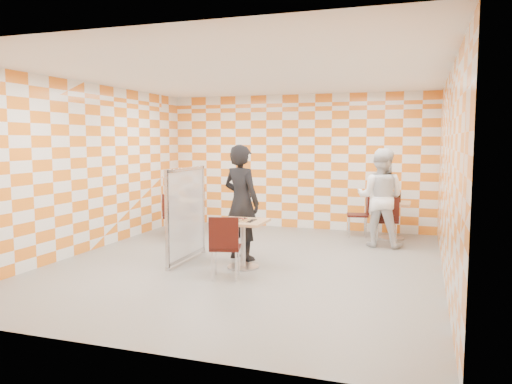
{
  "coord_description": "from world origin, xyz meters",
  "views": [
    {
      "loc": [
        2.65,
        -7.45,
        2.0
      ],
      "look_at": [
        0.1,
        0.2,
        1.15
      ],
      "focal_mm": 35.0,
      "sensor_mm": 36.0,
      "label": 1
    }
  ],
  "objects_px": {
    "main_table": "(243,236)",
    "soda_bottle": "(399,197)",
    "second_table": "(392,214)",
    "chair_empty_far": "(195,206)",
    "partition": "(186,214)",
    "man_white": "(380,198)",
    "sport_bottle": "(384,197)",
    "man_dark": "(241,202)",
    "chair_second_front": "(387,217)",
    "empty_table": "(183,211)",
    "chair_empty_near": "(175,213)",
    "chair_second_side": "(362,211)",
    "chair_main_front": "(225,243)"
  },
  "relations": [
    {
      "from": "chair_main_front",
      "to": "chair_empty_far",
      "type": "xyz_separation_m",
      "value": [
        -2.12,
        3.48,
        0.0
      ]
    },
    {
      "from": "main_table",
      "to": "soda_bottle",
      "type": "relative_size",
      "value": 3.26
    },
    {
      "from": "soda_bottle",
      "to": "main_table",
      "type": "bearing_deg",
      "value": -125.23
    },
    {
      "from": "chair_empty_near",
      "to": "soda_bottle",
      "type": "distance_m",
      "value": 4.49
    },
    {
      "from": "chair_second_side",
      "to": "partition",
      "type": "relative_size",
      "value": 0.6
    },
    {
      "from": "man_white",
      "to": "soda_bottle",
      "type": "height_order",
      "value": "man_white"
    },
    {
      "from": "chair_empty_near",
      "to": "sport_bottle",
      "type": "distance_m",
      "value": 4.25
    },
    {
      "from": "empty_table",
      "to": "chair_empty_near",
      "type": "height_order",
      "value": "chair_empty_near"
    },
    {
      "from": "empty_table",
      "to": "second_table",
      "type": "bearing_deg",
      "value": 12.9
    },
    {
      "from": "main_table",
      "to": "second_table",
      "type": "relative_size",
      "value": 1.0
    },
    {
      "from": "chair_main_front",
      "to": "partition",
      "type": "distance_m",
      "value": 1.34
    },
    {
      "from": "second_table",
      "to": "chair_empty_far",
      "type": "distance_m",
      "value": 4.22
    },
    {
      "from": "second_table",
      "to": "soda_bottle",
      "type": "bearing_deg",
      "value": -2.13
    },
    {
      "from": "chair_empty_near",
      "to": "man_dark",
      "type": "distance_m",
      "value": 2.11
    },
    {
      "from": "man_dark",
      "to": "chair_second_front",
      "type": "bearing_deg",
      "value": -118.73
    },
    {
      "from": "empty_table",
      "to": "chair_second_front",
      "type": "xyz_separation_m",
      "value": [
        4.11,
        0.3,
        0.04
      ]
    },
    {
      "from": "empty_table",
      "to": "man_white",
      "type": "bearing_deg",
      "value": 2.51
    },
    {
      "from": "chair_second_front",
      "to": "partition",
      "type": "distance_m",
      "value": 3.84
    },
    {
      "from": "man_white",
      "to": "sport_bottle",
      "type": "height_order",
      "value": "man_white"
    },
    {
      "from": "chair_main_front",
      "to": "partition",
      "type": "xyz_separation_m",
      "value": [
        -1.02,
        0.84,
        0.25
      ]
    },
    {
      "from": "chair_empty_far",
      "to": "main_table",
      "type": "bearing_deg",
      "value": -52.32
    },
    {
      "from": "chair_second_front",
      "to": "chair_empty_far",
      "type": "distance_m",
      "value": 4.15
    },
    {
      "from": "chair_second_front",
      "to": "chair_empty_near",
      "type": "xyz_separation_m",
      "value": [
        -4.02,
        -0.88,
        0.0
      ]
    },
    {
      "from": "chair_empty_near",
      "to": "chair_second_front",
      "type": "bearing_deg",
      "value": 12.39
    },
    {
      "from": "chair_second_side",
      "to": "chair_empty_near",
      "type": "xyz_separation_m",
      "value": [
        -3.48,
        -1.57,
        0.0
      ]
    },
    {
      "from": "main_table",
      "to": "chair_empty_far",
      "type": "distance_m",
      "value": 3.49
    },
    {
      "from": "man_dark",
      "to": "second_table",
      "type": "bearing_deg",
      "value": -111.12
    },
    {
      "from": "chair_second_side",
      "to": "soda_bottle",
      "type": "relative_size",
      "value": 4.02
    },
    {
      "from": "empty_table",
      "to": "chair_main_front",
      "type": "xyz_separation_m",
      "value": [
        2.09,
        -2.88,
        0.04
      ]
    },
    {
      "from": "main_table",
      "to": "chair_second_front",
      "type": "height_order",
      "value": "chair_second_front"
    },
    {
      "from": "partition",
      "to": "chair_empty_far",
      "type": "bearing_deg",
      "value": 112.66
    },
    {
      "from": "second_table",
      "to": "chair_empty_near",
      "type": "distance_m",
      "value": 4.36
    },
    {
      "from": "chair_empty_far",
      "to": "man_dark",
      "type": "bearing_deg",
      "value": -49.31
    },
    {
      "from": "empty_table",
      "to": "sport_bottle",
      "type": "xyz_separation_m",
      "value": [
        4.01,
        1.06,
        0.33
      ]
    },
    {
      "from": "man_white",
      "to": "sport_bottle",
      "type": "relative_size",
      "value": 9.19
    },
    {
      "from": "man_dark",
      "to": "partition",
      "type": "bearing_deg",
      "value": 47.96
    },
    {
      "from": "chair_empty_far",
      "to": "partition",
      "type": "distance_m",
      "value": 2.87
    },
    {
      "from": "empty_table",
      "to": "main_table",
      "type": "bearing_deg",
      "value": -45.67
    },
    {
      "from": "chair_main_front",
      "to": "man_dark",
      "type": "height_order",
      "value": "man_dark"
    },
    {
      "from": "chair_main_front",
      "to": "chair_empty_near",
      "type": "xyz_separation_m",
      "value": [
        -2.0,
        2.29,
        0.0
      ]
    },
    {
      "from": "man_white",
      "to": "soda_bottle",
      "type": "xyz_separation_m",
      "value": [
        0.3,
        0.78,
        -0.07
      ]
    },
    {
      "from": "chair_empty_near",
      "to": "man_white",
      "type": "xyz_separation_m",
      "value": [
        3.9,
        0.76,
        0.37
      ]
    },
    {
      "from": "main_table",
      "to": "soda_bottle",
      "type": "height_order",
      "value": "soda_bottle"
    },
    {
      "from": "main_table",
      "to": "second_table",
      "type": "bearing_deg",
      "value": 56.42
    },
    {
      "from": "main_table",
      "to": "empty_table",
      "type": "height_order",
      "value": "same"
    },
    {
      "from": "man_dark",
      "to": "soda_bottle",
      "type": "height_order",
      "value": "man_dark"
    },
    {
      "from": "man_white",
      "to": "chair_second_side",
      "type": "bearing_deg",
      "value": -55.48
    },
    {
      "from": "man_dark",
      "to": "sport_bottle",
      "type": "distance_m",
      "value": 3.42
    },
    {
      "from": "main_table",
      "to": "chair_main_front",
      "type": "height_order",
      "value": "chair_main_front"
    },
    {
      "from": "second_table",
      "to": "soda_bottle",
      "type": "xyz_separation_m",
      "value": [
        0.13,
        -0.0,
        0.34
      ]
    }
  ]
}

